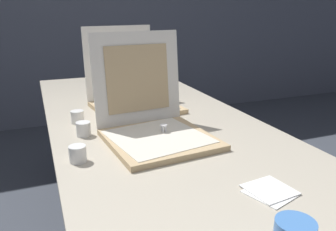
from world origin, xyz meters
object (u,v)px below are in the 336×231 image
table (151,128)px  cup_white_near_center (83,129)px  pizza_box_middle (132,97)px  cup_white_near_left (78,154)px  pizza_box_front (154,124)px  napkin_pile (270,191)px  cup_white_mid (77,117)px

table → cup_white_near_center: (-0.32, -0.11, 0.08)m
pizza_box_middle → cup_white_near_left: bearing=-130.4°
pizza_box_front → napkin_pile: size_ratio=2.98×
cup_white_near_center → napkin_pile: 0.76m
table → cup_white_mid: (-0.32, 0.06, 0.08)m
cup_white_near_center → napkin_pile: cup_white_near_center is taller
cup_white_near_center → pizza_box_middle: bearing=47.3°
cup_white_mid → napkin_pile: 0.90m
cup_white_near_left → napkin_pile: (0.47, -0.40, -0.02)m
napkin_pile → cup_white_mid: bearing=117.4°
table → cup_white_near_center: bearing=-161.1°
cup_white_near_center → cup_white_near_left: same height
pizza_box_middle → cup_white_mid: size_ratio=7.89×
table → napkin_pile: (0.09, -0.74, 0.05)m
pizza_box_front → cup_white_near_center: (-0.25, 0.13, -0.03)m
pizza_box_front → pizza_box_middle: pizza_box_middle is taller
pizza_box_middle → cup_white_near_left: (-0.34, -0.55, -0.03)m
pizza_box_front → cup_white_near_left: size_ratio=7.96×
cup_white_near_center → napkin_pile: bearing=-56.9°
cup_white_mid → cup_white_near_left: same height
table → cup_white_near_center: size_ratio=38.27×
cup_white_near_center → cup_white_near_left: (-0.05, -0.24, 0.00)m
pizza_box_front → cup_white_near_center: pizza_box_front is taller
table → pizza_box_middle: bearing=98.3°
cup_white_near_left → cup_white_mid: bearing=82.8°
pizza_box_middle → cup_white_near_center: 0.43m
cup_white_near_center → cup_white_mid: (-0.00, 0.17, 0.00)m
pizza_box_front → cup_white_near_center: 0.29m
pizza_box_front → table: bearing=69.1°
pizza_box_middle → cup_white_mid: bearing=-161.9°
table → pizza_box_middle: size_ratio=4.85×
pizza_box_front → cup_white_near_left: 0.32m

